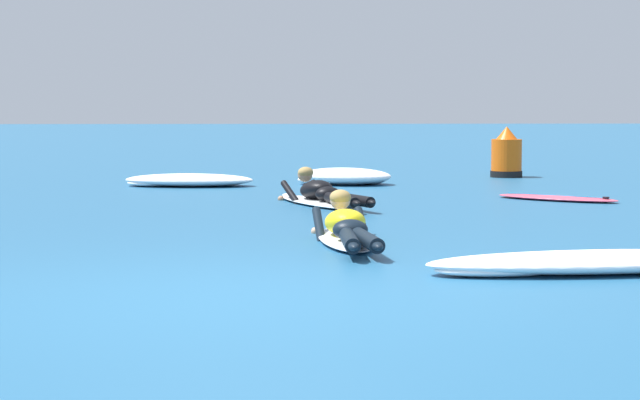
{
  "coord_description": "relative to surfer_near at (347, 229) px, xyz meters",
  "views": [
    {
      "loc": [
        0.13,
        -7.91,
        1.36
      ],
      "look_at": [
        0.8,
        4.88,
        0.25
      ],
      "focal_mm": 62.4,
      "sensor_mm": 36.0,
      "label": 1
    }
  ],
  "objects": [
    {
      "name": "ground_plane",
      "position": [
        -0.96,
        7.2,
        -0.14
      ],
      "size": [
        120.0,
        120.0,
        0.0
      ],
      "primitive_type": "plane",
      "color": "#235B84"
    },
    {
      "name": "whitewater_front",
      "position": [
        -2.03,
        7.82,
        -0.05
      ],
      "size": [
        2.25,
        1.27,
        0.21
      ],
      "color": "white",
      "rests_on": "ground"
    },
    {
      "name": "channel_marker_buoy",
      "position": [
        3.74,
        9.81,
        0.23
      ],
      "size": [
        0.6,
        0.6,
        0.95
      ],
      "color": "#EA5B0F",
      "rests_on": "ground"
    },
    {
      "name": "surfer_far",
      "position": [
        -0.03,
        4.2,
        -0.01
      ],
      "size": [
        1.32,
        2.66,
        0.55
      ],
      "color": "white",
      "rests_on": "ground"
    },
    {
      "name": "drifting_surfboard",
      "position": [
        3.37,
        4.79,
        -0.11
      ],
      "size": [
        1.75,
        1.59,
        0.16
      ],
      "color": "#E54C66",
      "rests_on": "ground"
    },
    {
      "name": "surfer_near",
      "position": [
        0.0,
        0.0,
        0.0
      ],
      "size": [
        0.61,
        2.54,
        0.55
      ],
      "color": "silver",
      "rests_on": "ground"
    },
    {
      "name": "whitewater_back",
      "position": [
        0.58,
        8.09,
        -0.01
      ],
      "size": [
        1.94,
        1.68,
        0.28
      ],
      "color": "white",
      "rests_on": "ground"
    },
    {
      "name": "whitewater_mid_right",
      "position": [
        1.93,
        -1.93,
        -0.06
      ],
      "size": [
        2.98,
        0.96,
        0.18
      ],
      "color": "white",
      "rests_on": "ground"
    }
  ]
}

